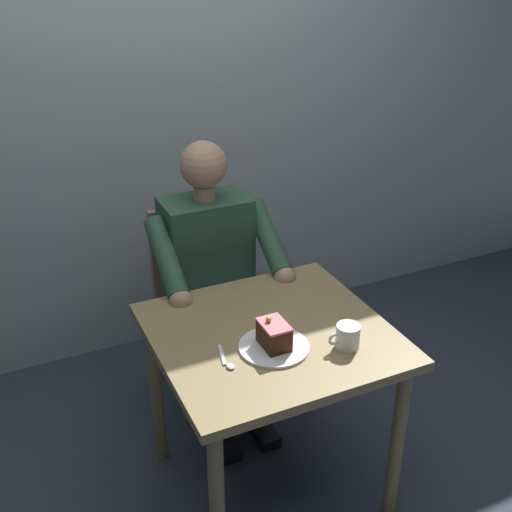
% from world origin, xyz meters
% --- Properties ---
extents(ground_plane, '(14.00, 14.00, 0.00)m').
position_xyz_m(ground_plane, '(0.00, 0.00, 0.00)').
color(ground_plane, '#303745').
extents(cafe_rear_panel, '(6.40, 0.12, 3.00)m').
position_xyz_m(cafe_rear_panel, '(0.00, -1.25, 1.50)').
color(cafe_rear_panel, '#A2ACAD').
rests_on(cafe_rear_panel, ground).
extents(dining_table, '(0.81, 0.77, 0.72)m').
position_xyz_m(dining_table, '(0.00, 0.00, 0.62)').
color(dining_table, olive).
rests_on(dining_table, ground).
extents(chair, '(0.42, 0.42, 0.89)m').
position_xyz_m(chair, '(0.00, -0.72, 0.48)').
color(chair, '#80655C').
rests_on(chair, ground).
extents(seated_person, '(0.53, 0.58, 1.23)m').
position_xyz_m(seated_person, '(0.00, -0.54, 0.64)').
color(seated_person, '#2A4E38').
rests_on(seated_person, ground).
extents(dessert_plate, '(0.24, 0.24, 0.01)m').
position_xyz_m(dessert_plate, '(0.04, 0.10, 0.73)').
color(dessert_plate, white).
rests_on(dessert_plate, dining_table).
extents(cake_slice, '(0.08, 0.12, 0.11)m').
position_xyz_m(cake_slice, '(0.04, 0.10, 0.78)').
color(cake_slice, '#331A0D').
rests_on(cake_slice, dessert_plate).
extents(coffee_cup, '(0.12, 0.08, 0.08)m').
position_xyz_m(coffee_cup, '(-0.19, 0.19, 0.77)').
color(coffee_cup, white).
rests_on(coffee_cup, dining_table).
extents(dessert_spoon, '(0.04, 0.14, 0.01)m').
position_xyz_m(dessert_spoon, '(0.21, 0.10, 0.73)').
color(dessert_spoon, silver).
rests_on(dessert_spoon, dining_table).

